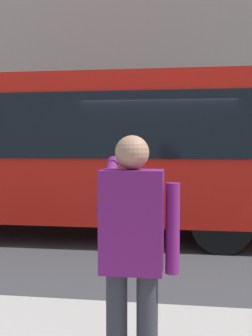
# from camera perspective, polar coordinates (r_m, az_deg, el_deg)

# --- Properties ---
(ground_plane) EXTENTS (60.00, 60.00, 0.00)m
(ground_plane) POSITION_cam_1_polar(r_m,az_deg,el_deg) (7.72, 4.92, -9.95)
(ground_plane) COLOR #38383A
(building_facade_far) EXTENTS (28.00, 1.55, 12.00)m
(building_facade_far) POSITION_cam_1_polar(r_m,az_deg,el_deg) (14.90, 6.52, 19.83)
(building_facade_far) COLOR #A89E8E
(building_facade_far) RESTS_ON ground_plane
(red_bus) EXTENTS (9.05, 2.54, 3.08)m
(red_bus) POSITION_cam_1_polar(r_m,az_deg,el_deg) (8.01, -9.23, 2.66)
(red_bus) COLOR red
(red_bus) RESTS_ON ground_plane
(pedestrian_photographer) EXTENTS (0.53, 0.52, 1.70)m
(pedestrian_photographer) POSITION_cam_1_polar(r_m,az_deg,el_deg) (2.61, 0.96, -11.02)
(pedestrian_photographer) COLOR #2D2D33
(pedestrian_photographer) RESTS_ON sidewalk_curb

